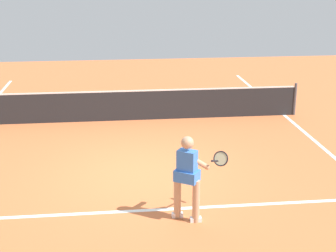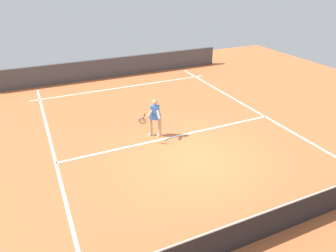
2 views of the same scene
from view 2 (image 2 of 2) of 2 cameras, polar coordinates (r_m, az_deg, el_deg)
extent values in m
plane|color=#C66638|center=(11.19, 5.13, -5.83)|extent=(27.84, 27.84, 0.00)
cube|color=#47474C|center=(19.89, -9.87, 10.49)|extent=(14.10, 0.24, 1.17)
cube|color=white|center=(18.05, -7.81, 7.03)|extent=(10.10, 0.10, 0.01)
cube|color=white|center=(12.51, 1.21, -1.92)|extent=(9.10, 0.10, 0.01)
cube|color=white|center=(13.77, 21.86, -1.17)|extent=(0.10, 19.41, 0.01)
cube|color=white|center=(10.09, -18.49, -11.34)|extent=(0.10, 19.41, 0.01)
cube|color=#232326|center=(8.47, 18.90, -16.11)|extent=(9.62, 0.02, 0.86)
cube|color=white|center=(8.19, 19.37, -13.79)|extent=(9.62, 0.02, 0.04)
cylinder|color=tan|center=(12.40, -1.49, -0.20)|extent=(0.13, 0.13, 0.78)
cylinder|color=tan|center=(12.46, -3.12, -0.09)|extent=(0.13, 0.13, 0.78)
cube|color=white|center=(12.56, -1.47, -1.62)|extent=(0.20, 0.10, 0.08)
cube|color=white|center=(12.62, -3.08, -1.51)|extent=(0.20, 0.10, 0.08)
cube|color=#3875D6|center=(12.15, -2.36, 2.60)|extent=(0.38, 0.34, 0.52)
cube|color=#3875D6|center=(12.23, -2.34, 1.74)|extent=(0.49, 0.45, 0.20)
sphere|color=tan|center=(11.99, -2.39, 4.34)|extent=(0.22, 0.22, 0.22)
cylinder|color=tan|center=(11.98, -1.79, 2.35)|extent=(0.16, 0.49, 0.37)
cylinder|color=tan|center=(12.03, -3.20, 2.44)|extent=(0.45, 0.33, 0.37)
cylinder|color=black|center=(11.85, -4.35, 1.79)|extent=(0.19, 0.27, 0.14)
torus|color=black|center=(11.61, -4.66, 0.90)|extent=(0.30, 0.26, 0.28)
cylinder|color=beige|center=(11.61, -4.66, 0.90)|extent=(0.25, 0.21, 0.23)
sphere|color=#D1E533|center=(15.98, -17.18, 3.53)|extent=(0.07, 0.07, 0.07)
camera|label=1|loc=(18.91, -8.62, 21.13)|focal=52.94mm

